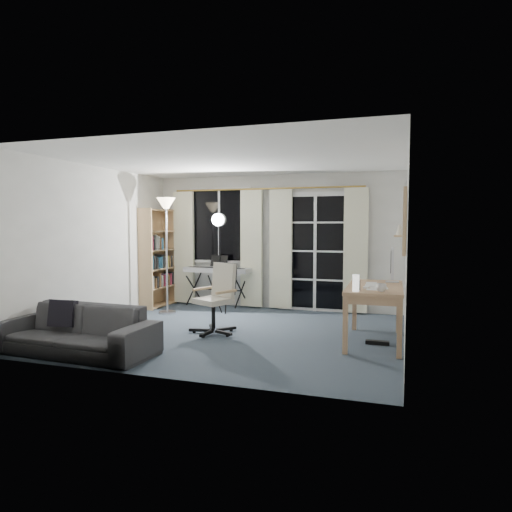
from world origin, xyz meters
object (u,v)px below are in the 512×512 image
(keyboard_piano, at_px, (217,271))
(studio_light, at_px, (219,231))
(office_chair, at_px, (219,292))
(mug, at_px, (381,287))
(torchiere_lamp, at_px, (166,221))
(desk, at_px, (375,293))
(bookshelf, at_px, (156,260))
(monitor, at_px, (392,262))
(sofa, at_px, (76,322))

(keyboard_piano, bearing_deg, studio_light, -60.82)
(office_chair, distance_m, mug, 2.26)
(torchiere_lamp, relative_size, studio_light, 1.13)
(office_chair, bearing_deg, torchiere_lamp, 168.11)
(desk, bearing_deg, torchiere_lamp, 164.43)
(torchiere_lamp, bearing_deg, office_chair, -35.79)
(keyboard_piano, xyz_separation_m, desk, (2.88, -1.63, -0.03))
(bookshelf, distance_m, torchiere_lamp, 1.03)
(bookshelf, bearing_deg, monitor, -10.34)
(studio_light, distance_m, mug, 3.28)
(monitor, bearing_deg, office_chair, -167.87)
(mug, height_order, sofa, mug)
(keyboard_piano, bearing_deg, bookshelf, -166.87)
(bookshelf, bearing_deg, studio_light, -7.20)
(keyboard_piano, distance_m, sofa, 3.29)
(keyboard_piano, distance_m, mug, 3.67)
(bookshelf, relative_size, office_chair, 1.85)
(office_chair, bearing_deg, studio_light, 136.55)
(studio_light, bearing_deg, office_chair, -77.89)
(studio_light, distance_m, desk, 2.99)
(mug, bearing_deg, monitor, 84.20)
(mug, relative_size, sofa, 0.06)
(torchiere_lamp, relative_size, keyboard_piano, 1.58)
(keyboard_piano, distance_m, studio_light, 0.89)
(mug, distance_m, sofa, 3.60)
(torchiere_lamp, xyz_separation_m, studio_light, (0.84, 0.29, -0.18))
(monitor, xyz_separation_m, sofa, (-3.50, -2.06, -0.63))
(sofa, bearing_deg, torchiere_lamp, 96.36)
(office_chair, relative_size, mug, 8.12)
(keyboard_piano, height_order, office_chair, office_chair)
(studio_light, height_order, desk, studio_light)
(torchiere_lamp, height_order, desk, torchiere_lamp)
(bookshelf, xyz_separation_m, mug, (4.10, -1.91, -0.06))
(bookshelf, distance_m, mug, 4.53)
(keyboard_piano, height_order, desk, keyboard_piano)
(sofa, bearing_deg, office_chair, 53.99)
(studio_light, relative_size, desk, 1.26)
(desk, bearing_deg, office_chair, -178.56)
(office_chair, bearing_deg, bookshelf, 165.25)
(bookshelf, xyz_separation_m, keyboard_piano, (1.12, 0.22, -0.18))
(studio_light, distance_m, sofa, 3.05)
(studio_light, relative_size, mug, 14.54)
(keyboard_piano, xyz_separation_m, sofa, (-0.43, -3.25, -0.30))
(keyboard_piano, bearing_deg, sofa, -95.38)
(desk, relative_size, mug, 11.50)
(office_chair, bearing_deg, monitor, 37.21)
(bookshelf, height_order, torchiere_lamp, torchiere_lamp)
(office_chair, height_order, desk, office_chair)
(studio_light, relative_size, office_chair, 1.79)
(desk, bearing_deg, mug, -79.87)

